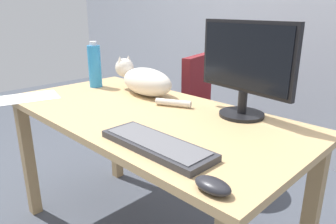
# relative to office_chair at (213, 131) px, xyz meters

# --- Properties ---
(desk) EXTENTS (1.52, 0.75, 0.75)m
(desk) POSITION_rel_office_chair_xyz_m (0.16, -0.77, 0.26)
(desk) COLOR tan
(desk) RESTS_ON ground_plane
(office_chair) EXTENTS (0.50, 0.48, 0.91)m
(office_chair) POSITION_rel_office_chair_xyz_m (0.00, 0.00, 0.00)
(office_chair) COLOR black
(office_chair) RESTS_ON ground_plane
(monitor) EXTENTS (0.48, 0.20, 0.41)m
(monitor) POSITION_rel_office_chair_xyz_m (0.52, -0.50, 0.58)
(monitor) COLOR black
(monitor) RESTS_ON desk
(keyboard) EXTENTS (0.44, 0.15, 0.03)m
(keyboard) POSITION_rel_office_chair_xyz_m (0.50, -1.01, 0.37)
(keyboard) COLOR #333338
(keyboard) RESTS_ON desk
(cat) EXTENTS (0.61, 0.21, 0.20)m
(cat) POSITION_rel_office_chair_xyz_m (-0.08, -0.56, 0.44)
(cat) COLOR silver
(cat) RESTS_ON desk
(computer_mouse) EXTENTS (0.11, 0.06, 0.04)m
(computer_mouse) POSITION_rel_office_chair_xyz_m (0.80, -1.09, 0.38)
(computer_mouse) COLOR #232328
(computer_mouse) RESTS_ON desk
(paper_sheet) EXTENTS (0.28, 0.34, 0.00)m
(paper_sheet) POSITION_rel_office_chair_xyz_m (-0.47, -1.05, 0.36)
(paper_sheet) COLOR white
(paper_sheet) RESTS_ON desk
(water_bottle) EXTENTS (0.08, 0.08, 0.28)m
(water_bottle) POSITION_rel_office_chair_xyz_m (-0.43, -0.65, 0.49)
(water_bottle) COLOR #2D8CD1
(water_bottle) RESTS_ON desk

